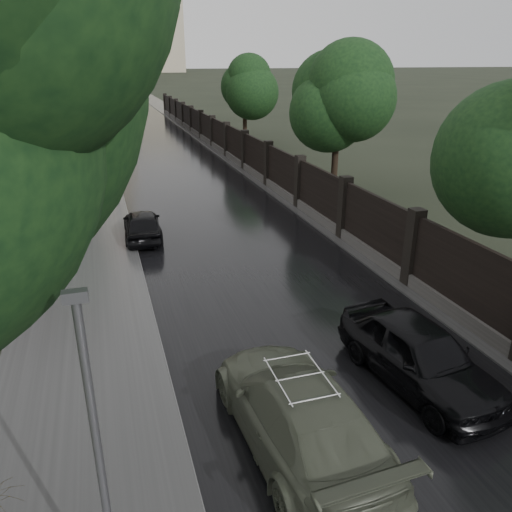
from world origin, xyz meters
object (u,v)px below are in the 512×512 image
object	(u,v)px
car_right_near	(419,355)
tree_right_b	(338,104)
lamp_post	(103,481)
volga_sedan	(299,413)
tree_left_far	(39,94)
traffic_light	(113,154)
hatchback_left	(142,225)
tree_right_c	(245,87)

from	to	relation	value
car_right_near	tree_right_b	bearing A→B (deg)	64.08
lamp_post	volga_sedan	xyz separation A→B (m)	(3.54, 2.57, -1.88)
tree_left_far	tree_right_b	xyz separation A→B (m)	(15.50, -8.00, -0.29)
tree_right_b	traffic_light	distance (m)	12.44
tree_right_b	lamp_post	bearing A→B (deg)	-122.18
car_right_near	hatchback_left	bearing A→B (deg)	106.25
lamp_post	car_right_near	xyz separation A→B (m)	(7.00, 3.64, -1.89)
tree_left_far	volga_sedan	bearing A→B (deg)	-76.68
lamp_post	hatchback_left	world-z (taller)	lamp_post
lamp_post	volga_sedan	bearing A→B (deg)	36.04
tree_left_far	hatchback_left	xyz separation A→B (m)	(4.40, -12.53, -4.59)
tree_left_far	hatchback_left	distance (m)	14.05
tree_right_c	traffic_light	xyz separation A→B (m)	(-11.80, -15.01, -2.55)
tree_right_c	volga_sedan	xyz separation A→B (m)	(-9.36, -35.93, -4.16)
tree_right_b	traffic_light	size ratio (longest dim) A/B	1.75
traffic_light	volga_sedan	xyz separation A→B (m)	(2.44, -20.92, -1.61)
lamp_post	tree_right_b	bearing A→B (deg)	57.82
tree_right_b	tree_right_c	xyz separation A→B (m)	(0.00, 18.00, 0.00)
lamp_post	volga_sedan	distance (m)	4.76
lamp_post	hatchback_left	bearing A→B (deg)	83.57
lamp_post	car_right_near	distance (m)	8.11
hatchback_left	tree_right_b	bearing A→B (deg)	-155.34
lamp_post	hatchback_left	distance (m)	16.19
tree_right_b	car_right_near	distance (m)	18.34
tree_left_far	hatchback_left	bearing A→B (deg)	-70.66
tree_right_c	volga_sedan	bearing A→B (deg)	-104.61
tree_left_far	car_right_near	bearing A→B (deg)	-68.88
tree_right_b	traffic_light	world-z (taller)	tree_right_b
tree_left_far	volga_sedan	xyz separation A→B (m)	(6.14, -25.93, -4.45)
tree_right_b	volga_sedan	size ratio (longest dim) A/B	1.29
tree_left_far	lamp_post	world-z (taller)	tree_left_far
tree_right_c	car_right_near	size ratio (longest dim) A/B	1.52
tree_left_far	volga_sedan	world-z (taller)	tree_left_far
traffic_light	car_right_near	world-z (taller)	traffic_light
volga_sedan	car_right_near	bearing A→B (deg)	-165.79
hatchback_left	car_right_near	distance (m)	13.38
traffic_light	tree_left_far	bearing A→B (deg)	126.47
volga_sedan	hatchback_left	size ratio (longest dim) A/B	1.42
volga_sedan	car_right_near	distance (m)	3.62
volga_sedan	car_right_near	xyz separation A→B (m)	(3.46, 1.07, -0.00)
traffic_light	volga_sedan	size ratio (longest dim) A/B	0.73
volga_sedan	traffic_light	bearing A→B (deg)	-86.27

